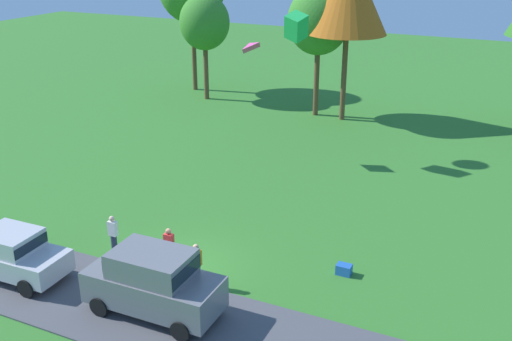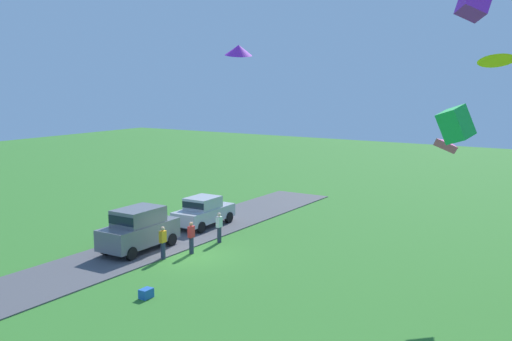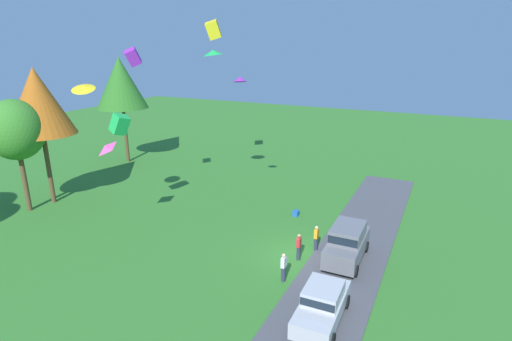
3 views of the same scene
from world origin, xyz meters
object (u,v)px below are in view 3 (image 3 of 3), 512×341
Objects in this scene: person_beside_suv at (299,247)px; tree_far_left at (38,102)px; kite_box_low_drifter at (133,57)px; kite_box_topmost at (213,30)px; tree_center_back at (121,83)px; tree_far_right at (15,130)px; kite_delta_over_trees at (213,53)px; person_watching_sky at (316,238)px; car_suv_by_flagpole at (347,242)px; kite_delta_trailing_tail at (240,79)px; kite_box_high_left at (120,124)px; car_sedan_near_entrance at (322,303)px; cooler_box at (296,213)px; kite_diamond_mid_center at (105,148)px; person_on_lawn at (284,267)px; kite_delta_high_right at (83,87)px.

tree_far_left is (-0.12, 21.64, 7.47)m from person_beside_suv.
kite_box_topmost is at bearing -14.34° from kite_box_low_drifter.
person_beside_suv is 0.15× the size of tree_center_back.
kite_delta_over_trees is at bearing -54.08° from tree_far_right.
person_watching_sky is 23.46m from tree_far_right.
kite_delta_trailing_tail is at bearing 63.38° from car_suv_by_flagpole.
person_beside_suv is at bearing -115.76° from tree_center_back.
kite_delta_over_trees reaches higher than tree_center_back.
tree_far_right is (-2.13, 21.88, 5.59)m from person_beside_suv.
kite_box_low_drifter reaches higher than person_beside_suv.
kite_box_high_left is (-0.30, 13.21, 6.46)m from person_beside_suv.
kite_box_low_drifter is at bearing 65.64° from car_sedan_near_entrance.
kite_delta_trailing_tail is at bearing 59.94° from person_watching_sky.
car_sedan_near_entrance is 25.59m from tree_far_right.
cooler_box is (-5.82, -22.25, -8.45)m from tree_center_back.
cooler_box is 14.53m from kite_diamond_mid_center.
car_suv_by_flagpole is at bearing -134.33° from cooler_box.
kite_box_high_left is (4.63, 16.19, 6.29)m from car_sedan_near_entrance.
kite_box_low_drifter is at bearing 83.87° from car_suv_by_flagpole.
tree_far_left reaches higher than car_suv_by_flagpole.
tree_far_right is at bearing 101.91° from kite_box_high_left.
car_suv_by_flagpole is 17.04m from kite_box_high_left.
car_suv_by_flagpole is 25.33m from tree_far_left.
car_suv_by_flagpole is 3.22× the size of kite_box_topmost.
person_on_lawn is 1.75× the size of kite_delta_trailing_tail.
tree_far_left is at bearing 92.91° from car_suv_by_flagpole.
kite_delta_over_trees is 1.10× the size of kite_box_topmost.
tree_far_left is (4.81, 24.62, 7.31)m from car_sedan_near_entrance.
tree_center_back is at bearing 64.24° from person_beside_suv.
car_suv_by_flagpole reaches higher than person_watching_sky.
person_watching_sky is (1.55, -0.61, 0.00)m from person_beside_suv.
car_sedan_near_entrance is at bearing -121.34° from tree_center_back.
kite_diamond_mid_center is (2.32, 15.31, 5.26)m from car_sedan_near_entrance.
kite_delta_over_trees reaches higher than person_watching_sky.
person_on_lawn is 9.04m from cooler_box.
kite_delta_over_trees is 11.14m from kite_diamond_mid_center.
person_on_lawn is 23.07m from tree_far_left.
kite_delta_over_trees reaches higher than person_on_lawn.
person_beside_suv and person_watching_sky have the same top height.
cooler_box is 10.98m from kite_delta_trailing_tail.
car_suv_by_flagpole is at bearing -79.24° from kite_delta_high_right.
person_beside_suv is 1.08× the size of kite_delta_over_trees.
kite_delta_trailing_tail is 0.68× the size of kite_box_topmost.
kite_box_high_left is at bearing 95.11° from car_suv_by_flagpole.
kite_delta_over_trees is (6.74, -11.85, 3.63)m from tree_far_left.
person_watching_sky is at bearing -95.35° from kite_box_low_drifter.
tree_far_left is 8.51m from kite_box_low_drifter.
kite_delta_high_right is (-3.63, 14.84, 9.08)m from person_watching_sky.
car_sedan_near_entrance is at bearing -137.30° from kite_delta_trailing_tail.
car_sedan_near_entrance reaches higher than person_watching_sky.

